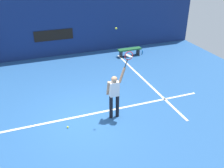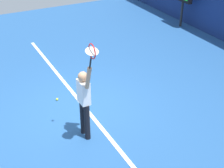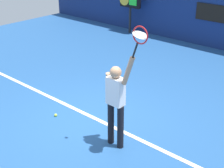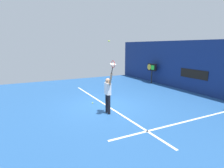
% 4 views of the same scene
% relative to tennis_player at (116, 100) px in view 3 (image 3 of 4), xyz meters
% --- Properties ---
extents(ground_plane, '(18.00, 18.00, 0.00)m').
position_rel_tennis_player_xyz_m(ground_plane, '(-1.07, 0.30, -1.01)').
color(ground_plane, '#23518C').
extents(court_baseline, '(10.00, 0.10, 0.01)m').
position_rel_tennis_player_xyz_m(court_baseline, '(-1.07, 0.45, -1.00)').
color(court_baseline, white).
rests_on(court_baseline, ground_plane).
extents(tennis_player, '(0.67, 0.31, 1.97)m').
position_rel_tennis_player_xyz_m(tennis_player, '(0.00, 0.00, 0.00)').
color(tennis_player, black).
rests_on(tennis_player, ground_plane).
extents(tennis_racket, '(0.40, 0.27, 0.63)m').
position_rel_tennis_player_xyz_m(tennis_racket, '(0.51, -0.00, 1.34)').
color(tennis_racket, black).
extents(scoreboard_clock, '(0.96, 0.20, 1.67)m').
position_rel_tennis_player_xyz_m(scoreboard_clock, '(-4.96, 6.56, 0.29)').
color(scoreboard_clock, black).
rests_on(scoreboard_clock, ground_plane).
extents(spare_ball, '(0.07, 0.07, 0.07)m').
position_rel_tennis_player_xyz_m(spare_ball, '(-1.78, -0.08, -0.98)').
color(spare_ball, '#CCE033').
rests_on(spare_ball, ground_plane).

